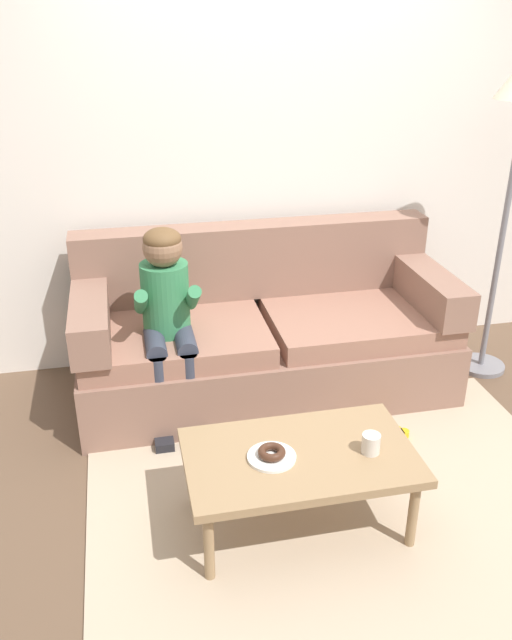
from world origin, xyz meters
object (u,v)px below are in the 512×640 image
Objects in this scene: mug at (371,444)px; toy_controller at (389,436)px; donut at (272,452)px; couch at (264,336)px; coffee_table at (300,461)px; person_child at (167,309)px.

mug reaches higher than toy_controller.
donut is 0.53× the size of toy_controller.
couch is 2.19× the size of coffee_table.
coffee_table is (-0.12, -1.21, 0.01)m from couch.
person_child is (-0.58, -0.21, 0.33)m from couch.
mug is (0.30, -0.06, 0.08)m from coffee_table.
coffee_table is 1.15m from person_child.
mug is (0.76, -1.06, -0.24)m from person_child.
person_child is 12.24× the size of mug.
donut reaches higher than toy_controller.
coffee_table is at bearing -153.62° from toy_controller.
couch is at bearing 115.86° from toy_controller.
person_child is 1.38m from toy_controller.
couch reaches higher than donut.
coffee_table is 8.31× the size of donut.
coffee_table is 0.89m from toy_controller.
toy_controller is (0.54, -0.70, -0.32)m from couch.
person_child reaches higher than toy_controller.
coffee_table is at bearing 169.17° from mug.
coffee_table is 0.91× the size of person_child.
mug is at bearing -54.34° from person_child.
toy_controller is at bearing 33.52° from donut.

